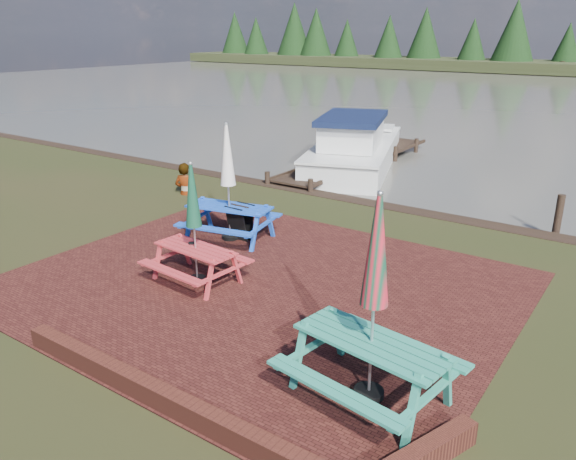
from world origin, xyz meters
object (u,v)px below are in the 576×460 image
(chalkboard, at_px, (240,222))
(person, at_px, (184,163))
(picnic_table_red, at_px, (195,242))
(jetty, at_px, (355,159))
(boat_jetty, at_px, (354,150))
(picnic_table_blue, at_px, (229,201))
(picnic_table_teal, at_px, (372,332))

(chalkboard, distance_m, person, 4.29)
(picnic_table_red, xyz_separation_m, chalkboard, (-0.77, 2.25, -0.39))
(chalkboard, distance_m, jetty, 8.74)
(person, bearing_deg, boat_jetty, -121.94)
(picnic_table_blue, bearing_deg, chalkboard, 17.52)
(jetty, relative_size, person, 4.92)
(boat_jetty, bearing_deg, chalkboard, -98.43)
(chalkboard, distance_m, boat_jetty, 8.65)
(picnic_table_teal, bearing_deg, chalkboard, 153.33)
(picnic_table_blue, distance_m, boat_jetty, 8.74)
(picnic_table_teal, xyz_separation_m, chalkboard, (-5.12, 3.60, -0.55))
(picnic_table_red, xyz_separation_m, jetty, (-2.42, 10.82, -0.70))
(picnic_table_teal, distance_m, person, 10.50)
(chalkboard, height_order, boat_jetty, boat_jetty)
(jetty, bearing_deg, chalkboard, -79.11)
(picnic_table_teal, relative_size, chalkboard, 3.38)
(jetty, height_order, boat_jetty, boat_jetty)
(picnic_table_red, bearing_deg, jetty, 107.01)
(picnic_table_teal, xyz_separation_m, picnic_table_blue, (-5.33, 3.48, -0.05))
(person, bearing_deg, jetty, -121.74)
(picnic_table_teal, xyz_separation_m, picnic_table_red, (-4.35, 1.35, -0.16))
(picnic_table_red, height_order, jetty, picnic_table_red)
(jetty, height_order, person, person)
(picnic_table_teal, distance_m, picnic_table_red, 4.56)
(boat_jetty, bearing_deg, picnic_table_blue, -99.96)
(jetty, xyz_separation_m, boat_jetty, (-0.00, -0.09, 0.34))
(jetty, bearing_deg, person, -107.77)
(picnic_table_blue, height_order, person, picnic_table_blue)
(picnic_table_teal, height_order, boat_jetty, picnic_table_teal)
(picnic_table_red, relative_size, jetty, 0.25)
(jetty, bearing_deg, picnic_table_blue, -80.62)
(chalkboard, relative_size, person, 0.45)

